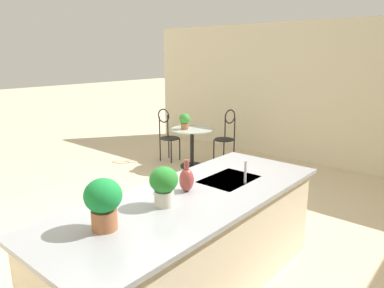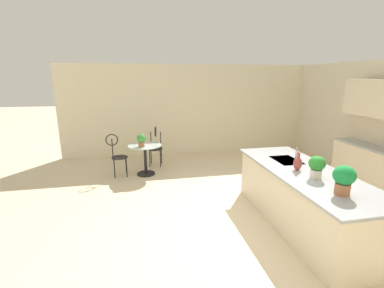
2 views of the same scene
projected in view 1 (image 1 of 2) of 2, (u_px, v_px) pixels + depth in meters
The scene contains 11 objects.
ground_plane at pixel (152, 245), 4.05m from camera, with size 40.00×40.00×0.00m, color beige.
wall_left_window at pixel (312, 94), 6.87m from camera, with size 0.12×7.80×2.70m, color beige.
kitchen_island at pixel (193, 244), 3.19m from camera, with size 2.80×1.06×0.92m.
bistro_table at pixel (192, 144), 6.75m from camera, with size 0.80×0.80×0.74m.
chair_near_window at pixel (226, 133), 7.06m from camera, with size 0.51×0.44×1.04m.
chair_by_island at pixel (167, 132), 7.16m from camera, with size 0.42×0.50×1.04m.
sink_faucet at pixel (245, 172), 3.34m from camera, with size 0.02×0.02×0.22m, color #B2B5BA.
potted_plant_on_table at pixel (185, 120), 6.60m from camera, with size 0.21×0.21×0.29m.
potted_plant_counter_near at pixel (164, 184), 2.83m from camera, with size 0.23×0.23×0.32m.
potted_plant_counter_far at pixel (103, 201), 2.44m from camera, with size 0.26×0.26×0.37m.
vase_on_counter at pixel (187, 179), 3.15m from camera, with size 0.13×0.13×0.29m.
Camera 1 is at (2.49, 2.70, 2.10)m, focal length 33.59 mm.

